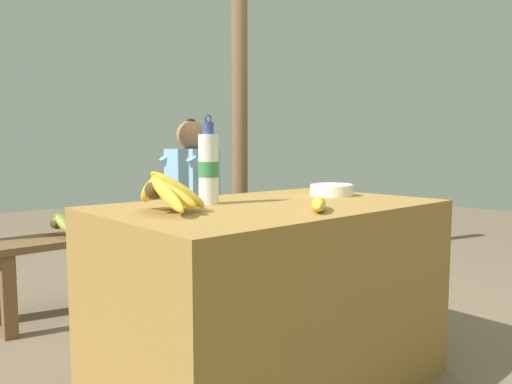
% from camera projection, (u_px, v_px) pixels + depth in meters
% --- Properties ---
extents(market_counter, '(1.20, 0.76, 0.69)m').
position_uv_depth(market_counter, '(272.00, 296.00, 1.68)').
color(market_counter, olive).
rests_on(market_counter, ground_plane).
extents(banana_bunch_ripe, '(0.21, 0.33, 0.14)m').
position_uv_depth(banana_bunch_ripe, '(166.00, 191.00, 1.39)').
color(banana_bunch_ripe, '#4C381E').
rests_on(banana_bunch_ripe, market_counter).
extents(serving_bowl, '(0.18, 0.18, 0.05)m').
position_uv_depth(serving_bowl, '(332.00, 189.00, 1.93)').
color(serving_bowl, white).
rests_on(serving_bowl, market_counter).
extents(water_bottle, '(0.07, 0.07, 0.32)m').
position_uv_depth(water_bottle, '(209.00, 168.00, 1.61)').
color(water_bottle, white).
rests_on(water_bottle, market_counter).
extents(loose_banana_front, '(0.18, 0.17, 0.04)m').
position_uv_depth(loose_banana_front, '(319.00, 204.00, 1.43)').
color(loose_banana_front, gold).
rests_on(loose_banana_front, market_counter).
extents(wooden_bench, '(1.64, 0.32, 0.43)m').
position_uv_depth(wooden_bench, '(138.00, 239.00, 2.67)').
color(wooden_bench, brown).
rests_on(wooden_bench, ground_plane).
extents(seated_vendor, '(0.41, 0.39, 1.08)m').
position_uv_depth(seated_vendor, '(185.00, 192.00, 2.83)').
color(seated_vendor, '#564C60').
rests_on(seated_vendor, ground_plane).
extents(banana_bunch_green, '(0.19, 0.29, 0.13)m').
position_uv_depth(banana_bunch_green, '(63.00, 224.00, 2.38)').
color(banana_bunch_green, '#4C381E').
rests_on(banana_bunch_green, wooden_bench).
extents(support_post_far, '(0.12, 0.12, 2.60)m').
position_uv_depth(support_post_far, '(240.00, 94.00, 3.38)').
color(support_post_far, brown).
rests_on(support_post_far, ground_plane).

